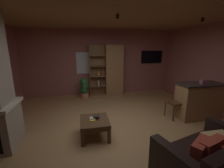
% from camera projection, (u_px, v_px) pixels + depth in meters
% --- Properties ---
extents(floor, '(6.09, 6.15, 0.02)m').
position_uv_depth(floor, '(115.00, 130.00, 3.71)').
color(floor, '#A37A4C').
rests_on(floor, ground).
extents(wall_back, '(6.21, 0.06, 2.66)m').
position_uv_depth(wall_back, '(99.00, 63.00, 6.35)').
color(wall_back, '#9E5B56').
rests_on(wall_back, ground).
extents(ceiling, '(6.09, 6.15, 0.02)m').
position_uv_depth(ceiling, '(116.00, 11.00, 3.08)').
color(ceiling, '#8E6B47').
extents(window_pane_back, '(0.75, 0.01, 0.87)m').
position_uv_depth(window_pane_back, '(86.00, 63.00, 6.21)').
color(window_pane_back, white).
extents(bookshelf_cabinet, '(1.35, 0.41, 2.05)m').
position_uv_depth(bookshelf_cabinet, '(112.00, 71.00, 6.26)').
color(bookshelf_cabinet, '#997047').
rests_on(bookshelf_cabinet, ground).
extents(kitchen_bar_counter, '(1.53, 0.60, 1.00)m').
position_uv_depth(kitchen_bar_counter, '(203.00, 100.00, 4.29)').
color(kitchen_bar_counter, '#997047').
rests_on(kitchen_bar_counter, ground).
extents(tissue_box, '(0.12, 0.12, 0.11)m').
position_uv_depth(tissue_box, '(203.00, 82.00, 4.05)').
color(tissue_box, '#995972').
rests_on(tissue_box, kitchen_bar_counter).
extents(leather_couch, '(1.67, 1.27, 0.84)m').
position_uv_depth(leather_couch, '(210.00, 162.00, 2.24)').
color(leather_couch, black).
rests_on(leather_couch, ground).
extents(coffee_table, '(0.62, 0.68, 0.41)m').
position_uv_depth(coffee_table, '(95.00, 123.00, 3.36)').
color(coffee_table, '#4C331E').
rests_on(coffee_table, ground).
extents(table_book_0, '(0.13, 0.10, 0.02)m').
position_uv_depth(table_book_0, '(93.00, 120.00, 3.28)').
color(table_book_0, gold).
rests_on(table_book_0, coffee_table).
extents(table_book_1, '(0.12, 0.10, 0.03)m').
position_uv_depth(table_book_1, '(92.00, 118.00, 3.33)').
color(table_book_1, beige).
rests_on(table_book_1, coffee_table).
extents(table_book_2, '(0.15, 0.11, 0.02)m').
position_uv_depth(table_book_2, '(96.00, 116.00, 3.37)').
color(table_book_2, black).
rests_on(table_book_2, coffee_table).
extents(dining_chair, '(0.47, 0.47, 0.92)m').
position_uv_depth(dining_chair, '(178.00, 99.00, 4.26)').
color(dining_chair, '#4C331E').
rests_on(dining_chair, ground).
extents(potted_floor_plant, '(0.34, 0.36, 0.80)m').
position_uv_depth(potted_floor_plant, '(84.00, 88.00, 5.94)').
color(potted_floor_plant, '#B77051').
rests_on(potted_floor_plant, ground).
extents(wall_mounted_tv, '(0.95, 0.06, 0.53)m').
position_uv_depth(wall_mounted_tv, '(152.00, 57.00, 6.68)').
color(wall_mounted_tv, black).
extents(track_light_spot_1, '(0.07, 0.07, 0.09)m').
position_uv_depth(track_light_spot_1, '(118.00, 16.00, 3.19)').
color(track_light_spot_1, black).
extents(track_light_spot_2, '(0.07, 0.07, 0.09)m').
position_uv_depth(track_light_spot_2, '(203.00, 20.00, 3.57)').
color(track_light_spot_2, black).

